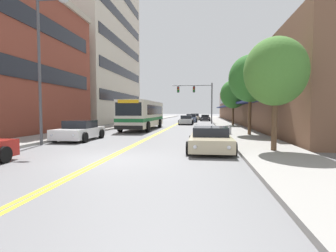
{
  "coord_description": "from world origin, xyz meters",
  "views": [
    {
      "loc": [
        3.89,
        -10.0,
        1.95
      ],
      "look_at": [
        -0.21,
        20.6,
        0.17
      ],
      "focal_mm": 28.0,
      "sensor_mm": 36.0,
      "label": 1
    }
  ],
  "objects_px": {
    "city_bus": "(143,114)",
    "car_silver_moving_third": "(186,120)",
    "street_tree_right_near": "(275,72)",
    "fire_hydrant": "(230,129)",
    "car_beige_parked_right_foreground": "(210,139)",
    "car_charcoal_parked_right_mid": "(205,118)",
    "car_slate_blue_moving_lead": "(191,118)",
    "car_white_parked_left_near": "(80,131)",
    "street_lamp_left_near": "(43,60)",
    "traffic_signal_mast": "(198,95)",
    "street_tree_right_mid": "(250,79)",
    "street_tree_right_far": "(233,94)",
    "car_champagne_moving_second": "(195,117)"
  },
  "relations": [
    {
      "from": "car_slate_blue_moving_lead",
      "to": "street_tree_right_near",
      "type": "distance_m",
      "value": 34.01
    },
    {
      "from": "street_tree_right_mid",
      "to": "street_tree_right_far",
      "type": "bearing_deg",
      "value": 89.16
    },
    {
      "from": "car_beige_parked_right_foreground",
      "to": "car_charcoal_parked_right_mid",
      "type": "distance_m",
      "value": 39.21
    },
    {
      "from": "city_bus",
      "to": "car_champagne_moving_second",
      "type": "height_order",
      "value": "city_bus"
    },
    {
      "from": "fire_hydrant",
      "to": "traffic_signal_mast",
      "type": "bearing_deg",
      "value": 98.2
    },
    {
      "from": "car_champagne_moving_second",
      "to": "traffic_signal_mast",
      "type": "bearing_deg",
      "value": -86.78
    },
    {
      "from": "street_tree_right_near",
      "to": "street_tree_right_far",
      "type": "distance_m",
      "value": 21.1
    },
    {
      "from": "street_tree_right_mid",
      "to": "street_tree_right_far",
      "type": "distance_m",
      "value": 12.94
    },
    {
      "from": "traffic_signal_mast",
      "to": "street_lamp_left_near",
      "type": "bearing_deg",
      "value": -107.0
    },
    {
      "from": "city_bus",
      "to": "traffic_signal_mast",
      "type": "bearing_deg",
      "value": 67.34
    },
    {
      "from": "city_bus",
      "to": "car_beige_parked_right_foreground",
      "type": "bearing_deg",
      "value": -64.86
    },
    {
      "from": "car_champagne_moving_second",
      "to": "car_silver_moving_third",
      "type": "height_order",
      "value": "car_champagne_moving_second"
    },
    {
      "from": "car_beige_parked_right_foreground",
      "to": "car_slate_blue_moving_lead",
      "type": "relative_size",
      "value": 1.04
    },
    {
      "from": "car_slate_blue_moving_lead",
      "to": "car_champagne_moving_second",
      "type": "relative_size",
      "value": 0.96
    },
    {
      "from": "traffic_signal_mast",
      "to": "street_tree_right_far",
      "type": "bearing_deg",
      "value": -57.09
    },
    {
      "from": "car_champagne_moving_second",
      "to": "car_white_parked_left_near",
      "type": "bearing_deg",
      "value": -99.09
    },
    {
      "from": "car_charcoal_parked_right_mid",
      "to": "street_tree_right_far",
      "type": "xyz_separation_m",
      "value": [
        3.28,
        -18.68,
        3.44
      ]
    },
    {
      "from": "car_charcoal_parked_right_mid",
      "to": "street_tree_right_mid",
      "type": "bearing_deg",
      "value": -84.42
    },
    {
      "from": "car_beige_parked_right_foreground",
      "to": "fire_hydrant",
      "type": "bearing_deg",
      "value": 77.5
    },
    {
      "from": "car_silver_moving_third",
      "to": "street_tree_right_near",
      "type": "bearing_deg",
      "value": -77.46
    },
    {
      "from": "car_charcoal_parked_right_mid",
      "to": "car_silver_moving_third",
      "type": "bearing_deg",
      "value": -100.98
    },
    {
      "from": "car_white_parked_left_near",
      "to": "car_beige_parked_right_foreground",
      "type": "relative_size",
      "value": 0.96
    },
    {
      "from": "street_tree_right_mid",
      "to": "traffic_signal_mast",
      "type": "bearing_deg",
      "value": 102.26
    },
    {
      "from": "traffic_signal_mast",
      "to": "street_tree_right_mid",
      "type": "bearing_deg",
      "value": -77.74
    },
    {
      "from": "street_tree_right_near",
      "to": "street_tree_right_mid",
      "type": "bearing_deg",
      "value": 87.88
    },
    {
      "from": "car_beige_parked_right_foreground",
      "to": "fire_hydrant",
      "type": "xyz_separation_m",
      "value": [
        1.69,
        7.63,
        -0.01
      ]
    },
    {
      "from": "street_tree_right_mid",
      "to": "fire_hydrant",
      "type": "height_order",
      "value": "street_tree_right_mid"
    },
    {
      "from": "traffic_signal_mast",
      "to": "street_tree_right_near",
      "type": "xyz_separation_m",
      "value": [
        4.03,
        -28.07,
        -0.72
      ]
    },
    {
      "from": "street_tree_right_near",
      "to": "fire_hydrant",
      "type": "distance_m",
      "value": 8.86
    },
    {
      "from": "car_beige_parked_right_foreground",
      "to": "street_tree_right_mid",
      "type": "height_order",
      "value": "street_tree_right_mid"
    },
    {
      "from": "city_bus",
      "to": "fire_hydrant",
      "type": "xyz_separation_m",
      "value": [
        8.39,
        -6.64,
        -1.14
      ]
    },
    {
      "from": "car_champagne_moving_second",
      "to": "street_tree_right_far",
      "type": "xyz_separation_m",
      "value": [
        5.45,
        -23.49,
        3.38
      ]
    },
    {
      "from": "city_bus",
      "to": "car_slate_blue_moving_lead",
      "type": "height_order",
      "value": "city_bus"
    },
    {
      "from": "car_slate_blue_moving_lead",
      "to": "street_tree_right_mid",
      "type": "height_order",
      "value": "street_tree_right_mid"
    },
    {
      "from": "car_beige_parked_right_foreground",
      "to": "city_bus",
      "type": "bearing_deg",
      "value": 115.14
    },
    {
      "from": "car_beige_parked_right_foreground",
      "to": "street_tree_right_near",
      "type": "distance_m",
      "value": 4.3
    },
    {
      "from": "street_lamp_left_near",
      "to": "street_tree_right_mid",
      "type": "distance_m",
      "value": 14.19
    },
    {
      "from": "street_lamp_left_near",
      "to": "fire_hydrant",
      "type": "distance_m",
      "value": 13.63
    },
    {
      "from": "car_white_parked_left_near",
      "to": "car_charcoal_parked_right_mid",
      "type": "relative_size",
      "value": 0.98
    },
    {
      "from": "car_silver_moving_third",
      "to": "traffic_signal_mast",
      "type": "xyz_separation_m",
      "value": [
        1.59,
        2.85,
        3.82
      ]
    },
    {
      "from": "car_charcoal_parked_right_mid",
      "to": "street_tree_right_near",
      "type": "bearing_deg",
      "value": -85.99
    },
    {
      "from": "car_silver_moving_third",
      "to": "traffic_signal_mast",
      "type": "height_order",
      "value": "traffic_signal_mast"
    },
    {
      "from": "car_silver_moving_third",
      "to": "street_tree_right_near",
      "type": "xyz_separation_m",
      "value": [
        5.61,
        -25.22,
        3.1
      ]
    },
    {
      "from": "car_slate_blue_moving_lead",
      "to": "street_tree_right_mid",
      "type": "xyz_separation_m",
      "value": [
        5.57,
        -25.3,
        3.74
      ]
    },
    {
      "from": "city_bus",
      "to": "car_silver_moving_third",
      "type": "relative_size",
      "value": 2.52
    },
    {
      "from": "car_slate_blue_moving_lead",
      "to": "street_tree_right_near",
      "type": "bearing_deg",
      "value": -81.05
    },
    {
      "from": "street_tree_right_mid",
      "to": "street_tree_right_far",
      "type": "height_order",
      "value": "street_tree_right_mid"
    },
    {
      "from": "street_tree_right_mid",
      "to": "car_charcoal_parked_right_mid",
      "type": "bearing_deg",
      "value": 95.58
    },
    {
      "from": "car_white_parked_left_near",
      "to": "city_bus",
      "type": "bearing_deg",
      "value": 80.05
    },
    {
      "from": "street_tree_right_mid",
      "to": "fire_hydrant",
      "type": "xyz_separation_m",
      "value": [
        -1.46,
        0.04,
        -3.86
      ]
    }
  ]
}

